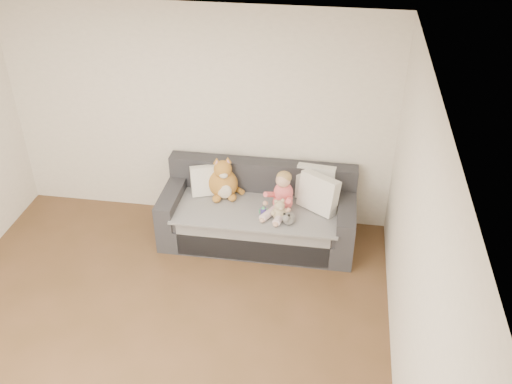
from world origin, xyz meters
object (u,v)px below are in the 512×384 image
toddler (282,195)px  sippy_cup (263,210)px  sofa (259,215)px  plush_cat (223,182)px  teddy_bear (279,211)px

toddler → sippy_cup: (-0.19, -0.11, -0.14)m
sofa → sippy_cup: sofa is taller
toddler → sippy_cup: 0.26m
plush_cat → sofa: bearing=-29.8°
plush_cat → sippy_cup: bearing=-47.8°
sippy_cup → sofa: bearing=112.1°
teddy_bear → sippy_cup: bearing=139.6°
sippy_cup → toddler: bearing=31.5°
sofa → sippy_cup: size_ratio=20.23×
sofa → sippy_cup: 0.32m
sippy_cup → plush_cat: bearing=148.7°
plush_cat → teddy_bear: (0.70, -0.37, -0.09)m
sofa → sippy_cup: (0.09, -0.21, 0.22)m
sofa → plush_cat: (-0.43, 0.10, 0.35)m
sofa → teddy_bear: 0.46m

